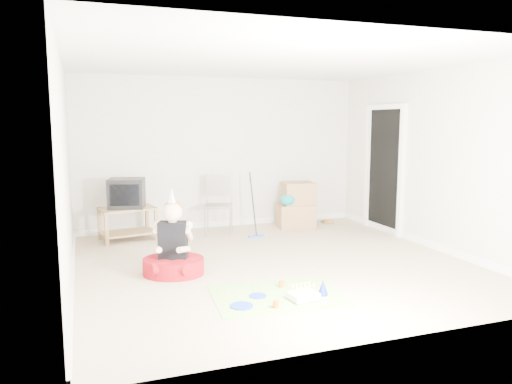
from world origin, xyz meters
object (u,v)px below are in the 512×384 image
object	(u,v)px
cardboard_boxes	(296,206)
tv_stand	(128,221)
crt_tv	(127,193)
seated_woman	(173,256)
folding_chair	(219,206)
birthday_cake	(303,296)

from	to	relation	value
cardboard_boxes	tv_stand	bearing A→B (deg)	-179.84
crt_tv	cardboard_boxes	bearing A→B (deg)	13.72
tv_stand	seated_woman	size ratio (longest dim) A/B	0.85
crt_tv	cardboard_boxes	distance (m)	2.91
folding_chair	seated_woman	xyz separation A→B (m)	(-1.09, -1.92, -0.25)
crt_tv	birthday_cake	xyz separation A→B (m)	(1.48, -3.35, -0.71)
tv_stand	cardboard_boxes	world-z (taller)	cardboard_boxes
crt_tv	seated_woman	xyz separation A→B (m)	(0.36, -2.01, -0.51)
seated_woman	cardboard_boxes	bearing A→B (deg)	38.55
cardboard_boxes	birthday_cake	bearing A→B (deg)	-112.83
birthday_cake	folding_chair	bearing A→B (deg)	90.50
seated_woman	birthday_cake	distance (m)	1.76
tv_stand	cardboard_boxes	size ratio (longest dim) A/B	1.15
cardboard_boxes	crt_tv	bearing A→B (deg)	-179.84
tv_stand	folding_chair	distance (m)	1.46
seated_woman	birthday_cake	xyz separation A→B (m)	(1.12, -1.34, -0.19)
crt_tv	seated_woman	size ratio (longest dim) A/B	0.50
crt_tv	tv_stand	bearing A→B (deg)	103.56
folding_chair	cardboard_boxes	world-z (taller)	folding_chair
folding_chair	seated_woman	size ratio (longest dim) A/B	0.92
tv_stand	birthday_cake	xyz separation A→B (m)	(1.48, -3.35, -0.26)
tv_stand	crt_tv	world-z (taller)	crt_tv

